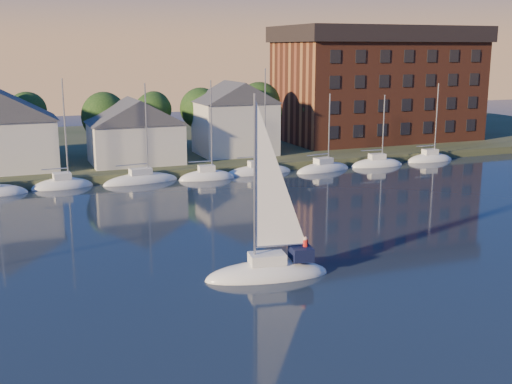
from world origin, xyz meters
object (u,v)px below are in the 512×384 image
clubhouse_centre (135,130)px  clubhouse_east (235,117)px  condo_block (378,83)px  hero_sailboat (269,269)px

clubhouse_centre → clubhouse_east: size_ratio=1.10×
condo_block → clubhouse_east: bearing=-167.1°
clubhouse_east → hero_sailboat: size_ratio=0.78×
clubhouse_east → hero_sailboat: 46.13m
clubhouse_centre → clubhouse_east: 14.17m
clubhouse_east → condo_block: (26.00, 5.95, 3.79)m
clubhouse_centre → clubhouse_east: clubhouse_east is taller
condo_block → hero_sailboat: condo_block is taller
hero_sailboat → clubhouse_centre: bearing=-80.8°
clubhouse_east → hero_sailboat: (-13.44, -43.79, -5.43)m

